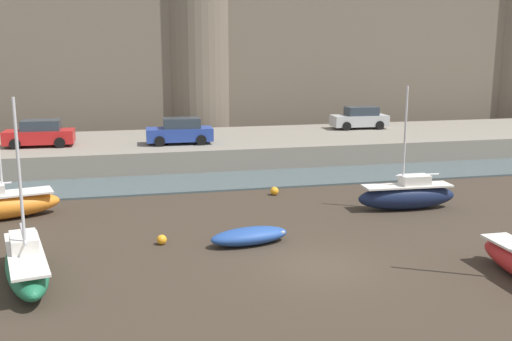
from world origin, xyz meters
The scene contains 12 objects.
ground_plane centered at (0.00, 0.00, 0.00)m, with size 160.00×160.00×0.00m, color #382D23.
water_channel centered at (0.00, 13.56, 0.05)m, with size 80.00×4.50×0.10m, color #47565B.
quay_road centered at (0.00, 20.81, 0.69)m, with size 70.61×10.00×1.38m, color gray.
castle centered at (0.00, 30.74, 7.62)m, with size 64.65×6.04×20.90m.
sailboat_midflat_centre centered at (-9.61, 0.85, 0.60)m, with size 2.32×5.49×5.94m.
sailboat_foreground_left centered at (6.30, 6.07, 0.67)m, with size 4.74×1.39×5.67m.
rowboat_midflat_right centered at (-1.86, 2.83, 0.34)m, with size 3.22×1.63×0.65m.
mooring_buoy_off_centre centered at (-5.13, 3.56, 0.19)m, with size 0.38×0.38×0.38m, color orange.
mooring_buoy_near_shore centered at (1.01, 10.01, 0.21)m, with size 0.42×0.42×0.42m, color orange.
car_quay_east centered at (-2.79, 18.78, 2.16)m, with size 4.15×1.98×1.62m.
car_quay_west centered at (10.90, 22.78, 2.16)m, with size 4.15×1.98×1.62m.
car_quay_centre_west centered at (-11.22, 19.70, 2.16)m, with size 4.15×1.98×1.62m.
Camera 1 is at (-6.55, -18.42, 7.44)m, focal length 42.00 mm.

